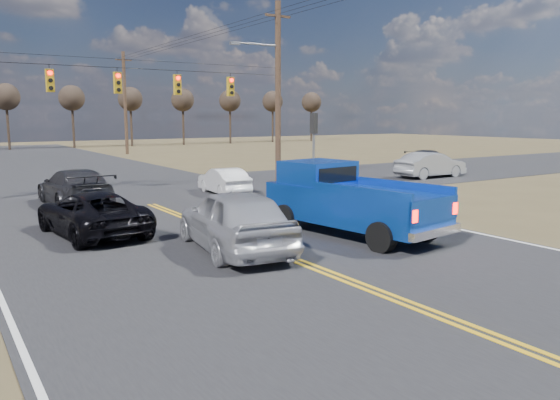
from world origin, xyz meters
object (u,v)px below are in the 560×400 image
black_suv (92,213)px  dgrey_car_queue (75,187)px  cross_car_east_near (431,165)px  white_car_queue (224,181)px  silver_suv (234,220)px  pickup_truck (348,200)px  cross_car_east_far (429,158)px

black_suv → dgrey_car_queue: bearing=-103.9°
cross_car_east_near → white_car_queue: bearing=89.0°
silver_suv → white_car_queue: size_ratio=1.36×
black_suv → cross_car_east_near: bearing=-171.4°
pickup_truck → cross_car_east_near: bearing=25.5°
cross_car_east_near → dgrey_car_queue: bearing=88.9°
dgrey_car_queue → cross_car_east_near: 20.88m
cross_car_east_near → cross_car_east_far: (5.80, 5.35, -0.16)m
black_suv → white_car_queue: (7.74, 6.02, -0.06)m
pickup_truck → silver_suv: 4.03m
pickup_truck → cross_car_east_far: bearing=28.3°
cross_car_east_far → pickup_truck: bearing=119.6°
pickup_truck → dgrey_car_queue: size_ratio=1.17×
cross_car_east_near → silver_suv: bearing=118.3°
pickup_truck → white_car_queue: size_ratio=1.63×
cross_car_east_far → silver_suv: bearing=114.7°
silver_suv → white_car_queue: (4.93, 10.29, -0.26)m
silver_suv → black_suv: silver_suv is taller
silver_suv → cross_car_east_near: bearing=-144.0°
dgrey_car_queue → cross_car_east_far: 27.08m
white_car_queue → cross_car_east_far: size_ratio=0.90×
pickup_truck → cross_car_east_near: pickup_truck is taller
dgrey_car_queue → silver_suv: bearing=98.7°
white_car_queue → dgrey_car_queue: bearing=3.2°
cross_car_east_near → cross_car_east_far: size_ratio=1.10×
white_car_queue → cross_car_east_far: 20.42m
black_suv → white_car_queue: size_ratio=1.30×
dgrey_car_queue → cross_car_east_near: size_ratio=1.14×
dgrey_car_queue → cross_car_east_far: size_ratio=1.26×
silver_suv → cross_car_east_near: 21.35m
white_car_queue → cross_car_east_near: 14.02m
black_suv → cross_car_east_near: size_ratio=1.06×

